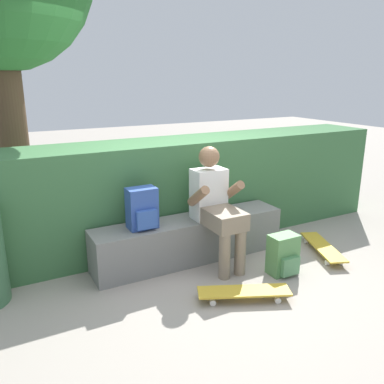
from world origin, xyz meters
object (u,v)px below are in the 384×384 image
object	(u,v)px
bench_main	(190,239)
person_skater	(216,203)
backpack_on_ground	(283,255)
backpack_on_bench	(142,209)
skateboard_beside_bench	(323,247)
skateboard_near_person	(244,292)

from	to	relation	value
bench_main	person_skater	distance (m)	0.51
backpack_on_ground	backpack_on_bench	bearing A→B (deg)	149.16
backpack_on_bench	person_skater	bearing A→B (deg)	-15.51
person_skater	skateboard_beside_bench	xyz separation A→B (m)	(1.16, -0.36, -0.58)
skateboard_beside_bench	backpack_on_ground	world-z (taller)	backpack_on_ground
skateboard_near_person	skateboard_beside_bench	size ratio (longest dim) A/B	0.99
skateboard_near_person	skateboard_beside_bench	xyz separation A→B (m)	(1.31, 0.36, 0.00)
bench_main	backpack_on_ground	size ratio (longest dim) A/B	5.17
backpack_on_bench	backpack_on_ground	size ratio (longest dim) A/B	1.00
skateboard_beside_bench	person_skater	bearing A→B (deg)	162.82
person_skater	skateboard_near_person	xyz separation A→B (m)	(-0.15, -0.72, -0.58)
skateboard_beside_bench	backpack_on_ground	distance (m)	0.72
person_skater	skateboard_beside_bench	world-z (taller)	person_skater
skateboard_near_person	bench_main	bearing A→B (deg)	92.24
backpack_on_ground	bench_main	bearing A→B (deg)	132.57
person_skater	backpack_on_bench	xyz separation A→B (m)	(-0.71, 0.20, -0.00)
backpack_on_bench	skateboard_beside_bench	bearing A→B (deg)	-16.55
skateboard_beside_bench	backpack_on_bench	world-z (taller)	backpack_on_bench
skateboard_near_person	skateboard_beside_bench	world-z (taller)	same
person_skater	backpack_on_ground	bearing A→B (deg)	-47.18
bench_main	backpack_on_bench	distance (m)	0.67
bench_main	skateboard_near_person	bearing A→B (deg)	-87.76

